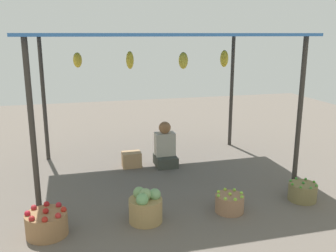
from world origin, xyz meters
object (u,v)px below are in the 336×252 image
Objects in this scene: basket_cabbages at (146,207)px; wooden_crate_near_vendor at (132,159)px; basket_limes at (230,203)px; basket_green_chilies at (302,192)px; vendor_person at (165,149)px; basket_red_apples at (47,223)px.

basket_cabbages reaches higher than wooden_crate_near_vendor.
basket_limes is 1.12m from basket_green_chilies.
basket_cabbages is (-0.74, -1.91, -0.11)m from vendor_person.
basket_limes is 2.21m from wooden_crate_near_vendor.
basket_cabbages is 1.11m from basket_limes.
vendor_person is at bearing 128.54° from basket_green_chilies.
basket_green_chilies is (2.23, 0.04, -0.07)m from basket_cabbages.
wooden_crate_near_vendor is at bearing 173.73° from vendor_person.
basket_green_chilies reaches higher than wooden_crate_near_vendor.
basket_limes is at bearing -64.43° from wooden_crate_near_vendor.
vendor_person reaches higher than basket_green_chilies.
wooden_crate_near_vendor is (1.31, 1.99, -0.01)m from basket_red_apples.
basket_green_chilies is at bearing 3.12° from basket_limes.
wooden_crate_near_vendor is at bearing 56.70° from basket_red_apples.
basket_cabbages is at bearing 0.96° from basket_red_apples.
vendor_person is 0.61m from wooden_crate_near_vendor.
basket_green_chilies is at bearing 1.05° from basket_cabbages.
basket_green_chilies is 1.20× the size of wooden_crate_near_vendor.
basket_limes is 0.97× the size of basket_green_chilies.
basket_limes is at bearing -1.05° from basket_cabbages.
basket_limes is (0.37, -1.93, -0.18)m from vendor_person.
basket_green_chilies is at bearing -51.46° from vendor_person.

